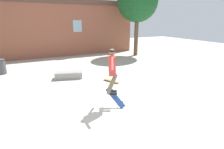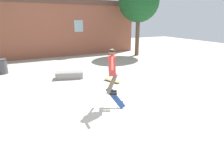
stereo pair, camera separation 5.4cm
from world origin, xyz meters
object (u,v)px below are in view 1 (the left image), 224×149
(skateboard_resting, at_px, (111,80))
(tree_right, at_px, (138,2))
(skate_ledge, at_px, (69,75))
(skateboard_flipping, at_px, (115,98))
(skater, at_px, (112,68))
(trash_bin, at_px, (1,66))

(skateboard_resting, bearing_deg, tree_right, -67.39)
(skate_ledge, relative_size, skateboard_flipping, 2.00)
(skater, relative_size, skateboard_flipping, 2.09)
(tree_right, height_order, skater, tree_right)
(skater, bearing_deg, skateboard_resting, 90.08)
(tree_right, height_order, trash_bin, tree_right)
(trash_bin, xyz_separation_m, skateboard_resting, (4.77, -3.72, -0.35))
(tree_right, height_order, skate_ledge, tree_right)
(tree_right, xyz_separation_m, skater, (-5.72, -7.24, -2.77))
(trash_bin, relative_size, skater, 0.54)
(trash_bin, height_order, skateboard_flipping, trash_bin)
(skater, distance_m, skateboard_flipping, 1.04)
(skate_ledge, bearing_deg, trash_bin, 158.59)
(tree_right, distance_m, skate_ledge, 8.30)
(tree_right, bearing_deg, skateboard_flipping, -127.64)
(skate_ledge, relative_size, trash_bin, 1.77)
(tree_right, relative_size, trash_bin, 7.14)
(skateboard_flipping, bearing_deg, skater, -156.53)
(tree_right, relative_size, skateboard_resting, 6.46)
(tree_right, relative_size, skater, 3.86)
(skate_ledge, xyz_separation_m, skateboard_resting, (1.69, -1.40, -0.10))
(skate_ledge, distance_m, skateboard_flipping, 3.77)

